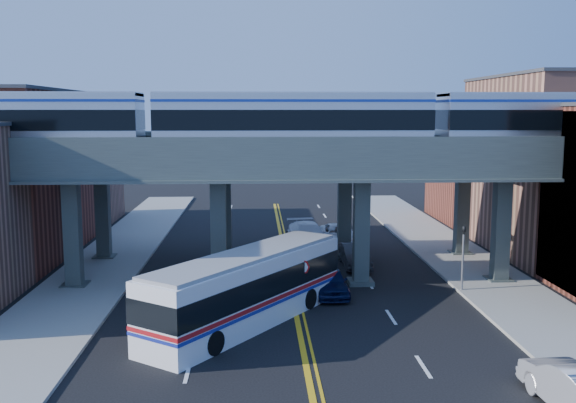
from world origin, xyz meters
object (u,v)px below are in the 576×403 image
at_px(traffic_signal, 463,251).
at_px(car_lane_c, 339,235).
at_px(transit_train, 293,121).
at_px(car_lane_b, 355,256).
at_px(car_lane_d, 308,235).
at_px(stop_sign, 302,277).
at_px(car_lane_a, 329,281).
at_px(transit_bus, 248,289).

distance_m(traffic_signal, car_lane_c, 13.83).
height_order(transit_train, car_lane_b, transit_train).
height_order(traffic_signal, car_lane_d, traffic_signal).
bearing_deg(car_lane_d, transit_train, -106.95).
distance_m(stop_sign, car_lane_b, 9.91).
bearing_deg(transit_train, car_lane_a, -48.28).
bearing_deg(car_lane_a, transit_train, 129.76).
xyz_separation_m(car_lane_b, car_lane_d, (-2.50, 6.21, 0.13)).
bearing_deg(transit_train, car_lane_b, 43.97).
height_order(transit_bus, car_lane_d, transit_bus).
distance_m(transit_train, car_lane_c, 14.28).
xyz_separation_m(stop_sign, car_lane_c, (3.83, 15.77, -1.02)).
xyz_separation_m(car_lane_a, car_lane_b, (2.33, 6.06, -0.03)).
height_order(stop_sign, car_lane_a, stop_sign).
distance_m(transit_train, transit_bus, 10.31).
xyz_separation_m(transit_bus, car_lane_b, (6.61, 10.52, -0.90)).
bearing_deg(car_lane_b, stop_sign, -114.87).
relative_size(traffic_signal, car_lane_a, 0.93).
distance_m(transit_bus, car_lane_b, 12.46).
bearing_deg(car_lane_c, transit_bus, -111.37).
distance_m(car_lane_a, car_lane_b, 6.49).
distance_m(transit_bus, car_lane_c, 18.47).
relative_size(transit_train, car_lane_c, 8.70).
relative_size(transit_bus, car_lane_c, 2.16).
relative_size(stop_sign, car_lane_d, 0.44).
xyz_separation_m(transit_train, traffic_signal, (9.06, -2.00, -6.93)).
xyz_separation_m(traffic_signal, car_lane_b, (-4.90, 6.01, -1.57)).
bearing_deg(transit_bus, traffic_signal, -32.51).
distance_m(traffic_signal, transit_bus, 12.39).
bearing_deg(traffic_signal, car_lane_b, 129.20).
height_order(stop_sign, car_lane_d, stop_sign).
relative_size(stop_sign, car_lane_a, 0.60).
bearing_deg(transit_bus, transit_train, 15.41).
bearing_deg(stop_sign, traffic_signal, 18.63).
bearing_deg(car_lane_c, stop_sign, -104.58).
height_order(car_lane_a, car_lane_c, car_lane_a).
bearing_deg(car_lane_b, transit_bus, -123.08).
xyz_separation_m(car_lane_c, car_lane_d, (-2.33, -0.55, 0.12)).
height_order(traffic_signal, transit_bus, traffic_signal).
bearing_deg(stop_sign, car_lane_c, 76.35).
bearing_deg(stop_sign, transit_train, 91.79).
xyz_separation_m(transit_train, car_lane_c, (3.99, 10.77, -8.49)).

